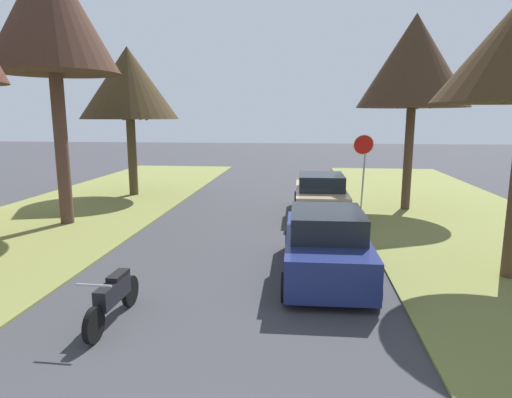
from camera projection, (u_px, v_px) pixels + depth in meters
name	position (u px, v px, depth m)	size (l,w,h in m)	color
stop_sign_far	(363.00, 155.00, 17.29)	(0.82, 0.72, 2.91)	#9EA0A5
street_tree_right_mid_b	(414.00, 62.00, 16.40)	(4.17, 4.17, 7.36)	#483526
street_tree_left_mid_b	(51.00, 12.00, 13.87)	(4.11, 4.11, 8.87)	#4F372C
street_tree_left_far	(128.00, 84.00, 19.71)	(4.40, 4.40, 6.67)	#493C25
parked_sedan_navy	(326.00, 245.00, 10.19)	(2.00, 4.43, 1.57)	navy
parked_sedan_tan	(320.00, 196.00, 16.42)	(2.00, 4.43, 1.57)	tan
parked_motorcycle	(113.00, 296.00, 7.86)	(0.60, 2.05, 0.97)	black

